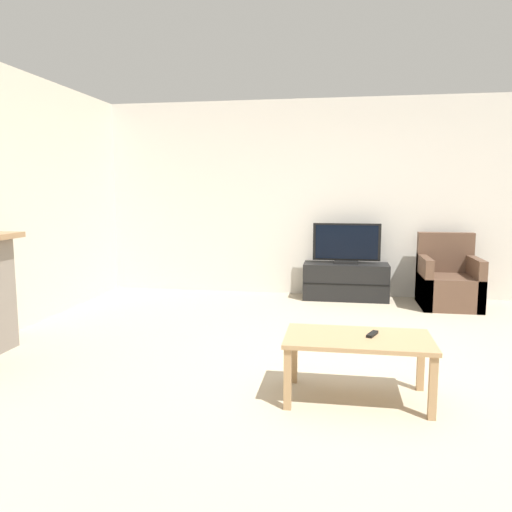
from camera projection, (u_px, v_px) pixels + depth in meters
The scene contains 7 objects.
ground_plane at pixel (368, 370), 4.07m from camera, with size 24.00×24.00×0.00m, color tan.
wall_back at pixel (359, 199), 6.84m from camera, with size 12.00×0.06×2.70m.
tv_stand at pixel (346, 281), 6.72m from camera, with size 1.13×0.45×0.49m.
tv at pixel (347, 245), 6.65m from camera, with size 0.89×0.18×0.54m.
armchair at pixel (448, 283), 6.30m from camera, with size 0.70×0.76×0.92m.
coffee_table at pixel (358, 345), 3.46m from camera, with size 1.01×0.56×0.45m.
remote at pixel (372, 334), 3.48m from camera, with size 0.09×0.15×0.02m.
Camera 1 is at (-0.26, -4.02, 1.45)m, focal length 35.00 mm.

